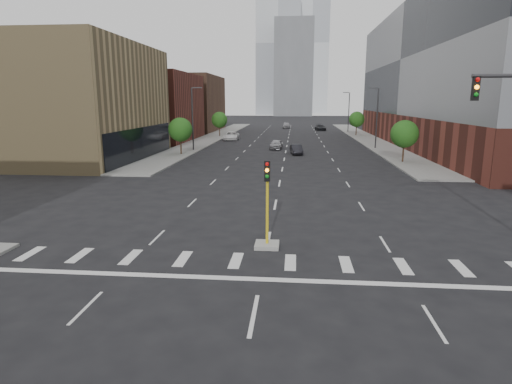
# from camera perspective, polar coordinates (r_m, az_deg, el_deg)

# --- Properties ---
(ground) EXTENTS (400.00, 400.00, 0.00)m
(ground) POSITION_cam_1_polar(r_m,az_deg,el_deg) (13.55, -1.17, -20.04)
(ground) COLOR black
(ground) RESTS_ON ground
(sidewalk_left_far) EXTENTS (5.00, 92.00, 0.15)m
(sidewalk_left_far) POSITION_cam_1_polar(r_m,az_deg,el_deg) (87.24, -5.63, 7.35)
(sidewalk_left_far) COLOR gray
(sidewalk_left_far) RESTS_ON ground
(sidewalk_right_far) EXTENTS (5.00, 92.00, 0.15)m
(sidewalk_right_far) POSITION_cam_1_polar(r_m,az_deg,el_deg) (86.79, 14.38, 7.01)
(sidewalk_right_far) COLOR gray
(sidewalk_right_far) RESTS_ON ground
(building_left_mid) EXTENTS (20.00, 24.00, 14.00)m
(building_left_mid) POSITION_cam_1_polar(r_m,az_deg,el_deg) (58.92, -24.52, 10.83)
(building_left_mid) COLOR #A1895B
(building_left_mid) RESTS_ON ground
(building_left_far_a) EXTENTS (20.00, 22.00, 12.00)m
(building_left_far_a) POSITION_cam_1_polar(r_m,az_deg,el_deg) (82.60, -15.49, 10.83)
(building_left_far_a) COLOR brown
(building_left_far_a) RESTS_ON ground
(building_left_far_b) EXTENTS (20.00, 24.00, 13.00)m
(building_left_far_b) POSITION_cam_1_polar(r_m,az_deg,el_deg) (107.34, -10.58, 11.52)
(building_left_far_b) COLOR brown
(building_left_far_b) RESTS_ON ground
(building_right_main) EXTENTS (24.00, 70.00, 22.00)m
(building_right_main) POSITION_cam_1_polar(r_m,az_deg,el_deg) (76.86, 27.56, 13.60)
(building_right_main) COLOR brown
(building_right_main) RESTS_ON ground
(tower_left) EXTENTS (22.00, 22.00, 70.00)m
(tower_left) POSITION_cam_1_polar(r_m,az_deg,el_deg) (233.25, 3.05, 18.93)
(tower_left) COLOR #B2B7BC
(tower_left) RESTS_ON ground
(tower_right) EXTENTS (20.00, 20.00, 80.00)m
(tower_right) POSITION_cam_1_polar(r_m,az_deg,el_deg) (273.51, 7.39, 18.89)
(tower_right) COLOR #B2B7BC
(tower_right) RESTS_ON ground
(tower_mid) EXTENTS (18.00, 18.00, 44.00)m
(tower_mid) POSITION_cam_1_polar(r_m,az_deg,el_deg) (211.92, 5.04, 16.06)
(tower_mid) COLOR slate
(tower_mid) RESTS_ON ground
(median_traffic_signal) EXTENTS (1.20, 1.20, 4.40)m
(median_traffic_signal) POSITION_cam_1_polar(r_m,az_deg,el_deg) (21.34, 1.49, -4.90)
(median_traffic_signal) COLOR #999993
(median_traffic_signal) RESTS_ON ground
(streetlight_right_a) EXTENTS (1.60, 0.22, 9.07)m
(streetlight_right_a) POSITION_cam_1_polar(r_m,az_deg,el_deg) (67.53, 15.77, 9.79)
(streetlight_right_a) COLOR #2D2D30
(streetlight_right_a) RESTS_ON ground
(streetlight_right_b) EXTENTS (1.60, 0.22, 9.07)m
(streetlight_right_b) POSITION_cam_1_polar(r_m,az_deg,el_deg) (102.15, 12.22, 10.60)
(streetlight_right_b) COLOR #2D2D30
(streetlight_right_b) RESTS_ON ground
(streetlight_left) EXTENTS (1.60, 0.22, 9.07)m
(streetlight_left) POSITION_cam_1_polar(r_m,az_deg,el_deg) (63.18, -8.39, 9.98)
(streetlight_left) COLOR #2D2D30
(streetlight_left) RESTS_ON ground
(tree_left_near) EXTENTS (3.20, 3.20, 4.85)m
(tree_left_near) POSITION_cam_1_polar(r_m,az_deg,el_deg) (58.57, -10.06, 8.18)
(tree_left_near) COLOR #382619
(tree_left_near) RESTS_ON ground
(tree_left_far) EXTENTS (3.20, 3.20, 4.85)m
(tree_left_far) POSITION_cam_1_polar(r_m,az_deg,el_deg) (87.83, -4.90, 9.57)
(tree_left_far) COLOR #382619
(tree_left_far) RESTS_ON ground
(tree_right_near) EXTENTS (3.20, 3.20, 4.85)m
(tree_right_near) POSITION_cam_1_polar(r_m,az_deg,el_deg) (53.09, 19.19, 7.32)
(tree_right_near) COLOR #382619
(tree_right_near) RESTS_ON ground
(tree_right_far) EXTENTS (3.20, 3.20, 4.85)m
(tree_right_far) POSITION_cam_1_polar(r_m,az_deg,el_deg) (92.36, 13.28, 9.42)
(tree_right_far) COLOR #382619
(tree_right_far) RESTS_ON ground
(car_near_left) EXTENTS (2.06, 4.43, 1.47)m
(car_near_left) POSITION_cam_1_polar(r_m,az_deg,el_deg) (65.20, 2.73, 6.39)
(car_near_left) COLOR #9F9EA2
(car_near_left) RESTS_ON ground
(car_mid_right) EXTENTS (1.93, 4.18, 1.33)m
(car_mid_right) POSITION_cam_1_polar(r_m,az_deg,el_deg) (59.06, 5.39, 5.69)
(car_mid_right) COLOR black
(car_mid_right) RESTS_ON ground
(car_far_left) EXTENTS (2.70, 5.60, 1.54)m
(car_far_left) POSITION_cam_1_polar(r_m,az_deg,el_deg) (80.18, -3.30, 7.47)
(car_far_left) COLOR white
(car_far_left) RESTS_ON ground
(car_deep_right) EXTENTS (2.82, 5.20, 1.43)m
(car_deep_right) POSITION_cam_1_polar(r_m,az_deg,el_deg) (107.16, 8.58, 8.49)
(car_deep_right) COLOR black
(car_deep_right) RESTS_ON ground
(car_distant) EXTENTS (2.32, 4.96, 1.64)m
(car_distant) POSITION_cam_1_polar(r_m,az_deg,el_deg) (114.90, 4.08, 8.89)
(car_distant) COLOR #A0A0A4
(car_distant) RESTS_ON ground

